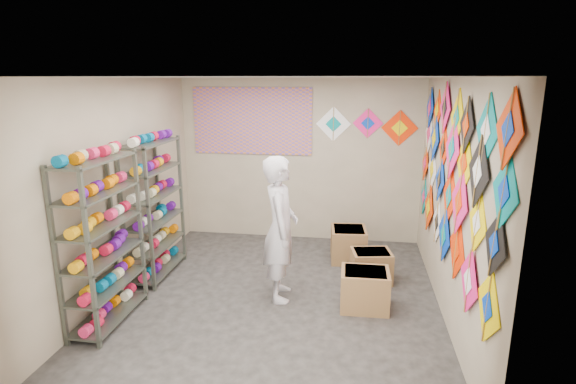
% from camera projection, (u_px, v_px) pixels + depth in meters
% --- Properties ---
extents(ground, '(4.50, 4.50, 0.00)m').
position_uv_depth(ground, '(277.00, 297.00, 5.69)').
color(ground, black).
extents(room_walls, '(4.50, 4.50, 4.50)m').
position_uv_depth(room_walls, '(276.00, 170.00, 5.29)').
color(room_walls, tan).
rests_on(room_walls, ground).
extents(shelf_rack_front, '(0.40, 1.10, 1.90)m').
position_uv_depth(shelf_rack_front, '(103.00, 242.00, 4.91)').
color(shelf_rack_front, '#4C5147').
rests_on(shelf_rack_front, ground).
extents(shelf_rack_back, '(0.40, 1.10, 1.90)m').
position_uv_depth(shelf_rack_back, '(154.00, 209.00, 6.15)').
color(shelf_rack_back, '#4C5147').
rests_on(shelf_rack_back, ground).
extents(string_spools, '(0.12, 2.36, 0.12)m').
position_uv_depth(string_spools, '(131.00, 216.00, 5.51)').
color(string_spools, '#FD2965').
rests_on(string_spools, ground).
extents(kite_wall_display, '(0.05, 4.21, 2.07)m').
position_uv_depth(kite_wall_display, '(451.00, 175.00, 4.99)').
color(kite_wall_display, '#FFDC00').
rests_on(kite_wall_display, room_walls).
extents(back_wall_kites, '(1.62, 0.02, 0.62)m').
position_uv_depth(back_wall_kites, '(367.00, 125.00, 7.20)').
color(back_wall_kites, white).
rests_on(back_wall_kites, room_walls).
extents(poster, '(2.00, 0.01, 1.10)m').
position_uv_depth(poster, '(252.00, 121.00, 7.46)').
color(poster, '#6C4CA6').
rests_on(poster, room_walls).
extents(shopkeeper, '(0.79, 0.63, 1.81)m').
position_uv_depth(shopkeeper, '(280.00, 229.00, 5.49)').
color(shopkeeper, beige).
rests_on(shopkeeper, ground).
extents(carton_a, '(0.58, 0.48, 0.47)m').
position_uv_depth(carton_a, '(365.00, 289.00, 5.37)').
color(carton_a, '#91643F').
rests_on(carton_a, ground).
extents(carton_b, '(0.59, 0.51, 0.43)m').
position_uv_depth(carton_b, '(371.00, 266.00, 6.10)').
color(carton_b, '#91643F').
rests_on(carton_b, ground).
extents(carton_c, '(0.56, 0.61, 0.50)m').
position_uv_depth(carton_c, '(348.00, 244.00, 6.80)').
color(carton_c, '#91643F').
rests_on(carton_c, ground).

